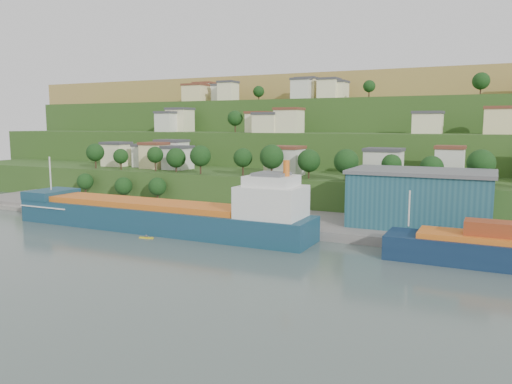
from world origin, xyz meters
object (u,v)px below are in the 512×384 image
Objects in this scene: warehouse at (421,198)px; kayak_orange at (158,235)px; caravan at (95,201)px; cargo_ship_near at (166,218)px.

warehouse is 59.97m from kayak_orange.
caravan is at bearing 134.02° from kayak_orange.
cargo_ship_near reaches higher than kayak_orange.
kayak_orange is at bearing -152.64° from warehouse.
warehouse is at bearing 22.16° from cargo_ship_near.
warehouse reaches higher than kayak_orange.
caravan is (-36.30, 15.65, -0.63)m from cargo_ship_near.
caravan reaches higher than kayak_orange.
kayak_orange is (1.53, -5.23, -2.92)m from cargo_ship_near.
kayak_orange is (37.84, -20.88, -2.29)m from caravan.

